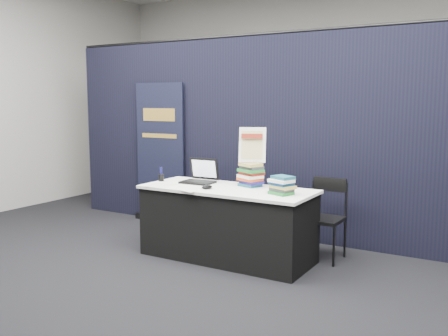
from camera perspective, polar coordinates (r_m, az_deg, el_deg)
floor at (r=4.88m, az=-2.96°, el=-11.94°), size 8.00×8.00×0.00m
wall_back at (r=8.23m, az=12.76°, el=8.29°), size 8.00×0.02×3.50m
drape_partition at (r=6.01m, az=5.47°, el=3.47°), size 6.00×0.08×2.40m
display_table at (r=5.22m, az=0.38°, el=-6.31°), size 1.80×0.75×0.75m
laptop at (r=5.45m, az=-2.77°, el=-1.04°), size 0.36×0.29×0.26m
mouse at (r=5.07m, az=-1.96°, el=-2.19°), size 0.11×0.15×0.04m
brochure_left at (r=5.30m, az=-6.88°, el=-2.00°), size 0.37×0.30×0.00m
brochure_mid at (r=5.16m, az=-4.64°, el=-2.24°), size 0.37×0.30×0.00m
brochure_right at (r=5.05m, az=-3.99°, el=-2.44°), size 0.34×0.28×0.00m
pen_cup at (r=5.60m, az=-7.19°, el=-1.10°), size 0.07×0.07×0.08m
book_stack_tall at (r=5.20m, az=3.07°, el=-0.77°), size 0.28×0.25×0.25m
book_stack_short at (r=4.80m, az=6.65°, el=-1.97°), size 0.25×0.21×0.18m
info_sign at (r=5.19m, az=3.25°, el=2.60°), size 0.30×0.21×0.38m
pullup_banner at (r=6.80m, az=-7.30°, el=0.82°), size 0.80×0.12×1.88m
stacking_chair at (r=5.31m, az=11.42°, el=-5.25°), size 0.39×0.40×0.84m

